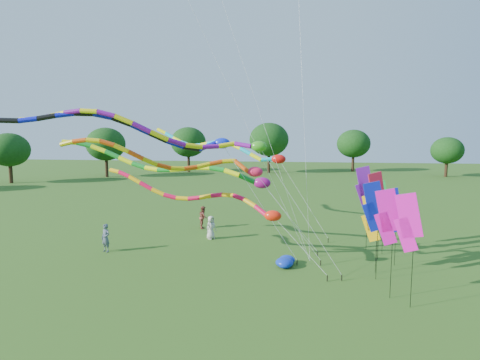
# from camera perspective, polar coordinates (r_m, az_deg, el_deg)

# --- Properties ---
(ground) EXTENTS (160.00, 160.00, 0.00)m
(ground) POSITION_cam_1_polar(r_m,az_deg,el_deg) (18.67, 2.41, -15.84)
(ground) COLOR #295215
(ground) RESTS_ON ground
(tree_ring) EXTENTS (119.47, 121.13, 9.73)m
(tree_ring) POSITION_cam_1_polar(r_m,az_deg,el_deg) (13.59, 19.66, -1.06)
(tree_ring) COLOR #382314
(tree_ring) RESTS_ON ground
(tube_kite_red) EXTENTS (12.36, 3.56, 5.58)m
(tube_kite_red) POSITION_cam_1_polar(r_m,az_deg,el_deg) (21.93, -4.40, -2.65)
(tube_kite_red) COLOR black
(tube_kite_red) RESTS_ON ground
(tube_kite_orange) EXTENTS (12.76, 3.04, 7.43)m
(tube_kite_orange) POSITION_cam_1_polar(r_m,az_deg,el_deg) (20.68, -7.51, 2.62)
(tube_kite_orange) COLOR black
(tube_kite_orange) RESTS_ON ground
(tube_kite_purple) EXTENTS (14.62, 2.56, 8.82)m
(tube_kite_purple) POSITION_cam_1_polar(r_m,az_deg,el_deg) (18.65, -10.25, 6.51)
(tube_kite_purple) COLOR black
(tube_kite_purple) RESTS_ON ground
(tube_kite_blue) EXTENTS (14.55, 5.28, 8.78)m
(tube_kite_blue) POSITION_cam_1_polar(r_m,az_deg,el_deg) (19.56, -15.25, 6.72)
(tube_kite_blue) COLOR black
(tube_kite_blue) RESTS_ON ground
(tube_kite_cyan) EXTENTS (13.47, 6.77, 8.00)m
(tube_kite_cyan) POSITION_cam_1_polar(r_m,az_deg,el_deg) (29.74, -1.78, 4.51)
(tube_kite_cyan) COLOR black
(tube_kite_cyan) RESTS_ON ground
(tube_kite_green) EXTENTS (15.83, 1.80, 7.31)m
(tube_kite_green) POSITION_cam_1_polar(r_m,az_deg,el_deg) (24.54, -7.82, 1.68)
(tube_kite_green) COLOR black
(tube_kite_green) RESTS_ON ground
(banner_pole_red) EXTENTS (1.12, 0.46, 5.04)m
(banner_pole_red) POSITION_cam_1_polar(r_m,az_deg,el_deg) (23.58, 18.82, -1.87)
(banner_pole_red) COLOR black
(banner_pole_red) RESTS_ON ground
(banner_pole_orange) EXTENTS (1.14, 0.39, 4.10)m
(banner_pole_orange) POSITION_cam_1_polar(r_m,az_deg,el_deg) (21.54, 18.30, -5.16)
(banner_pole_orange) COLOR black
(banner_pole_orange) RESTS_ON ground
(banner_pole_green) EXTENTS (1.16, 0.09, 4.41)m
(banner_pole_green) POSITION_cam_1_polar(r_m,az_deg,el_deg) (24.91, 19.26, -2.89)
(banner_pole_green) COLOR black
(banner_pole_green) RESTS_ON ground
(banner_pole_violet) EXTENTS (1.16, 0.21, 5.19)m
(banner_pole_violet) POSITION_cam_1_polar(r_m,az_deg,el_deg) (25.26, 17.26, -0.91)
(banner_pole_violet) COLOR black
(banner_pole_violet) RESTS_ON ground
(banner_pole_magenta_a) EXTENTS (1.16, 0.20, 4.84)m
(banner_pole_magenta_a) POSITION_cam_1_polar(r_m,az_deg,el_deg) (18.30, 20.23, -4.99)
(banner_pole_magenta_a) COLOR black
(banner_pole_magenta_a) RESTS_ON ground
(banner_pole_blue_a) EXTENTS (1.16, 0.16, 4.89)m
(banner_pole_blue_a) POSITION_cam_1_polar(r_m,az_deg,el_deg) (20.33, 18.47, -3.64)
(banner_pole_blue_a) COLOR black
(banner_pole_blue_a) RESTS_ON ground
(banner_pole_blue_b) EXTENTS (1.16, 0.20, 4.26)m
(banner_pole_blue_b) POSITION_cam_1_polar(r_m,az_deg,el_deg) (23.00, 20.80, -4.10)
(banner_pole_blue_b) COLOR black
(banner_pole_blue_b) RESTS_ON ground
(banner_pole_magenta_b) EXTENTS (1.12, 0.46, 4.80)m
(banner_pole_magenta_b) POSITION_cam_1_polar(r_m,az_deg,el_deg) (17.68, 22.78, -5.64)
(banner_pole_magenta_b) COLOR black
(banner_pole_magenta_b) RESTS_ON ground
(blue_nylon_heap) EXTENTS (1.58, 1.35, 0.51)m
(blue_nylon_heap) POSITION_cam_1_polar(r_m,az_deg,el_deg) (22.32, 6.55, -11.36)
(blue_nylon_heap) COLOR #0D2CB2
(blue_nylon_heap) RESTS_ON ground
(person_a) EXTENTS (0.87, 0.92, 1.58)m
(person_a) POSITION_cam_1_polar(r_m,az_deg,el_deg) (27.28, -4.15, -6.75)
(person_a) COLOR beige
(person_a) RESTS_ON ground
(person_b) EXTENTS (0.73, 0.62, 1.70)m
(person_b) POSITION_cam_1_polar(r_m,az_deg,el_deg) (25.67, -18.56, -7.82)
(person_b) COLOR #455261
(person_b) RESTS_ON ground
(person_c) EXTENTS (0.77, 0.92, 1.67)m
(person_c) POSITION_cam_1_polar(r_m,az_deg,el_deg) (30.32, -5.23, -5.29)
(person_c) COLOR brown
(person_c) RESTS_ON ground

